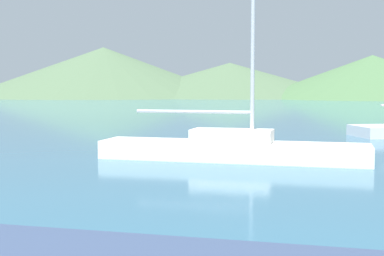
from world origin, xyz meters
The scene contains 4 objects.
sailboat_outer centered at (1.18, 17.01, 0.41)m, with size 8.18×2.46×9.34m.
hill_west centered at (-31.44, 107.53, 5.03)m, with size 54.97×54.97×10.05m.
hill_central centered at (-5.70, 110.05, 3.42)m, with size 48.58×48.58×6.85m.
hill_east centered at (20.59, 101.14, 3.85)m, with size 42.22×42.22×7.70m.
Camera 1 is at (2.27, 1.05, 2.24)m, focal length 50.00 mm.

